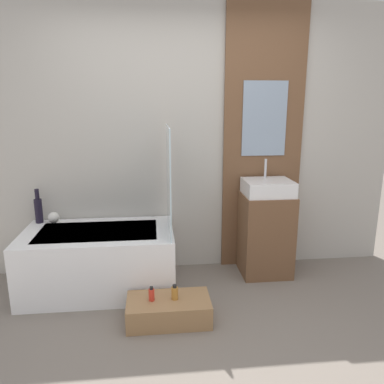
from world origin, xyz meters
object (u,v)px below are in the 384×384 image
at_px(wooden_step_bench, 169,310).
at_px(vase_round_light, 54,217).
at_px(vase_tall_dark, 38,209).
at_px(bottle_soap_secondary, 175,293).
at_px(sink, 268,188).
at_px(bottle_soap_primary, 152,294).
at_px(bathtub, 100,260).

bearing_deg(wooden_step_bench, vase_round_light, 139.90).
height_order(vase_tall_dark, bottle_soap_secondary, vase_tall_dark).
distance_m(sink, bottle_soap_secondary, 1.37).
xyz_separation_m(wooden_step_bench, bottle_soap_primary, (-0.13, 0.00, 0.14)).
height_order(bottle_soap_primary, bottle_soap_secondary, bottle_soap_secondary).
bearing_deg(vase_round_light, bathtub, -32.41).
relative_size(vase_round_light, bottle_soap_secondary, 0.86).
relative_size(wooden_step_bench, vase_round_light, 6.25).
height_order(sink, vase_tall_dark, sink).
bearing_deg(bottle_soap_secondary, wooden_step_bench, 180.00).
relative_size(sink, vase_round_light, 4.35).
distance_m(vase_round_light, bottle_soap_secondary, 1.45).
relative_size(bathtub, wooden_step_bench, 2.05).
xyz_separation_m(bathtub, vase_tall_dark, (-0.58, 0.30, 0.41)).
bearing_deg(vase_tall_dark, bottle_soap_primary, -40.47).
xyz_separation_m(wooden_step_bench, vase_round_light, (-1.04, 0.88, 0.52)).
relative_size(wooden_step_bench, bottle_soap_secondary, 5.37).
relative_size(bathtub, vase_round_light, 12.82).
relative_size(bathtub, bottle_soap_primary, 11.57).
relative_size(bathtub, bottle_soap_secondary, 11.01).
bearing_deg(sink, vase_round_light, 176.38).
relative_size(vase_round_light, bottle_soap_primary, 0.90).
relative_size(vase_tall_dark, bottle_soap_secondary, 2.71).
bearing_deg(vase_tall_dark, bathtub, -27.23).
bearing_deg(sink, bathtub, -174.48).
xyz_separation_m(bathtub, bottle_soap_primary, (0.47, -0.60, -0.05)).
distance_m(sink, vase_round_light, 2.06).
bearing_deg(vase_tall_dark, wooden_step_bench, -37.20).
height_order(bathtub, bottle_soap_secondary, bathtub).
bearing_deg(bottle_soap_primary, bottle_soap_secondary, -0.00).
height_order(bathtub, sink, sink).
relative_size(sink, bottle_soap_primary, 3.93).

